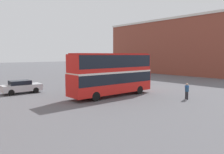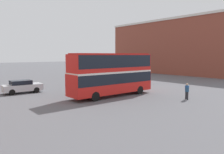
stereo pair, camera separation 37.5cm
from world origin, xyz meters
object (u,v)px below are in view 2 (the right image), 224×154
(parked_car_kerb_far, at_px, (118,77))
(parked_car_side_street, at_px, (22,86))
(double_decker_bus, at_px, (112,72))
(pedestrian_foreground, at_px, (187,90))

(parked_car_kerb_far, xyz_separation_m, parked_car_side_street, (-17.04, -1.72, 0.01))
(double_decker_bus, bearing_deg, parked_car_kerb_far, 46.40)
(pedestrian_foreground, relative_size, parked_car_side_street, 0.37)
(pedestrian_foreground, height_order, parked_car_kerb_far, pedestrian_foreground)
(double_decker_bus, distance_m, pedestrian_foreground, 8.11)
(double_decker_bus, height_order, parked_car_kerb_far, double_decker_bus)
(pedestrian_foreground, relative_size, parked_car_kerb_far, 0.36)
(parked_car_kerb_far, bearing_deg, double_decker_bus, -143.99)
(double_decker_bus, relative_size, pedestrian_foreground, 6.04)
(double_decker_bus, xyz_separation_m, parked_car_side_street, (-7.05, 8.42, -1.91))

